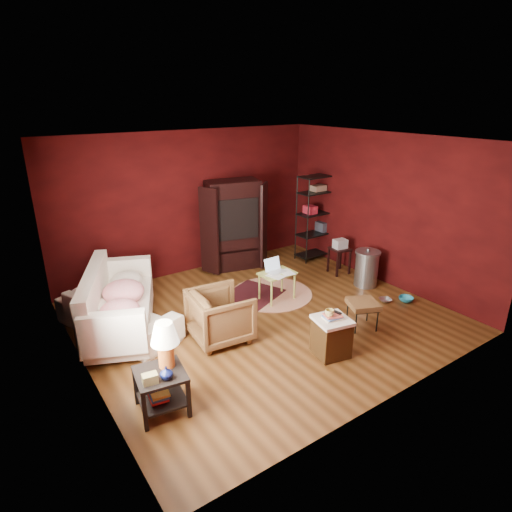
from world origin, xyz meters
The scene contains 18 objects.
room centered at (-0.04, -0.01, 1.40)m, with size 5.54×5.04×2.84m.
sofa centered at (-2.07, 0.91, 0.40)m, with size 2.03×0.59×0.79m, color white.
armchair centered at (-0.90, -0.19, 0.42)m, with size 0.81×0.76×0.84m, color black.
pet_bowl_steel centered at (2.09, -0.78, 0.11)m, with size 0.21×0.05×0.21m, color #B7BABE.
pet_bowl_turquoise centered at (2.39, -0.98, 0.13)m, with size 0.25×0.08×0.25m, color #2AA2C4.
vase centered at (-2.21, -1.29, 0.58)m, with size 0.14×0.15×0.14m, color #0C113C.
mug centered at (0.08, -1.42, 0.68)m, with size 0.12×0.10×0.12m, color #E6CD70.
side_table centered at (-2.17, -1.11, 0.64)m, with size 0.61×0.61×1.07m.
sofa_cushions centered at (-2.07, 0.89, 0.45)m, with size 1.64×2.33×0.91m.
hamper centered at (0.14, -1.41, 0.29)m, with size 0.54×0.54×0.64m.
footstool centered at (1.07, -1.14, 0.38)m, with size 0.57×0.57×0.44m.
rug_round centered at (0.63, 0.61, 0.01)m, with size 1.68×1.68×0.01m.
rug_oriental centered at (0.16, 0.70, 0.02)m, with size 1.53×1.30×0.01m.
laptop_desk centered at (0.57, 0.38, 0.46)m, with size 0.62×0.50×0.74m.
tv_armoire centered at (0.77, 2.12, 0.95)m, with size 1.40×0.96×1.82m.
wire_shelving centered at (2.57, 1.57, 1.01)m, with size 0.90×0.40×1.84m.
small_stand centered at (2.34, 0.63, 0.53)m, with size 0.40×0.40×0.71m.
trash_can centered at (2.33, -0.09, 0.35)m, with size 0.48×0.48×0.74m.
Camera 1 is at (-3.62, -5.03, 3.40)m, focal length 30.00 mm.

